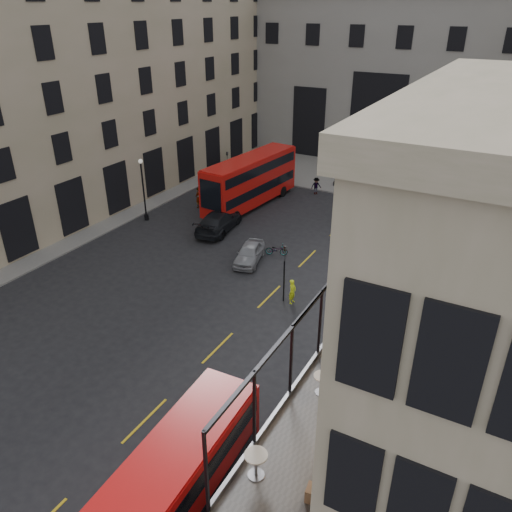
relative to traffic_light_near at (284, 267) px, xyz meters
The scene contains 31 objects.
ground 12.28m from the traffic_light_near, 85.24° to the right, with size 140.00×140.00×0.00m, color black.
host_building_main 17.11m from the traffic_light_near, 47.61° to the right, with size 7.26×11.40×15.10m.
host_frontage 14.15m from the traffic_light_near, 57.99° to the right, with size 3.00×11.00×4.50m, color #C4AE93.
cafe_floor 14.31m from the traffic_light_near, 57.99° to the right, with size 3.00×10.00×0.10m, color slate.
building_left 28.61m from the traffic_light_near, 162.87° to the left, with size 14.60×50.60×22.00m.
gateway 36.87m from the traffic_light_near, 96.34° to the left, with size 35.00×10.60×18.00m.
pavement_far 26.58m from the traffic_light_near, 100.89° to the left, with size 40.00×12.00×0.12m, color slate.
pavement_left 21.13m from the traffic_light_near, behind, with size 8.00×48.00×0.12m, color slate.
traffic_light_near is the anchor object (origin of this frame).
traffic_light_far 21.26m from the traffic_light_near, 131.19° to the left, with size 0.16×0.20×3.80m.
street_lamp_a 17.09m from the traffic_light_near, 159.44° to the left, with size 0.36×0.36×5.33m.
street_lamp_b 22.56m from the traffic_light_near, 102.80° to the left, with size 0.36×0.36×5.33m.
bus_near 16.71m from the traffic_light_near, 77.77° to the right, with size 2.68×9.98×3.95m.
bus_far 16.56m from the traffic_light_near, 126.57° to the left, with size 3.63×11.52×4.52m.
car_a 6.00m from the traffic_light_near, 141.38° to the left, with size 1.59×3.95×1.34m, color gray.
car_b 15.39m from the traffic_light_near, 82.89° to the left, with size 1.70×4.86×1.60m, color #AC120A.
car_c 11.87m from the traffic_light_near, 142.73° to the left, with size 2.27×5.59×1.62m, color black.
bicycle 6.66m from the traffic_light_near, 120.79° to the left, with size 0.57×1.63×0.86m, color gray.
cyclist 1.72m from the traffic_light_near, ahead, with size 0.59×0.38×1.61m, color #E6FF1A.
pedestrian_a 19.84m from the traffic_light_near, 124.18° to the left, with size 0.75×0.59×1.55m, color gray.
pedestrian_b 19.94m from the traffic_light_near, 107.03° to the left, with size 1.07×0.61×1.65m, color gray.
pedestrian_c 28.15m from the traffic_light_near, 94.96° to the left, with size 1.06×0.44×1.81m, color gray.
pedestrian_d 26.35m from the traffic_light_near, 77.60° to the left, with size 0.94×0.61×1.92m, color gray.
pedestrian_e 17.42m from the traffic_light_near, 142.46° to the left, with size 0.68×0.45×1.86m, color gray.
cafe_table_near 16.97m from the traffic_light_near, 66.95° to the right, with size 0.67×0.67×0.84m.
cafe_table_mid 13.56m from the traffic_light_near, 58.72° to the right, with size 0.61×0.61×0.76m.
cafe_table_far 12.30m from the traffic_light_near, 55.33° to the right, with size 0.56×0.56×0.70m.
cafe_chair_a 17.61m from the traffic_light_near, 61.53° to the right, with size 0.46×0.46×0.82m.
cafe_chair_b 15.53m from the traffic_light_near, 56.60° to the right, with size 0.52×0.52×0.92m.
cafe_chair_c 14.46m from the traffic_light_near, 55.10° to the right, with size 0.46×0.46×0.85m.
cafe_chair_d 11.55m from the traffic_light_near, 44.25° to the right, with size 0.49×0.49×0.92m.
Camera 1 is at (10.32, -12.03, 16.68)m, focal length 35.00 mm.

